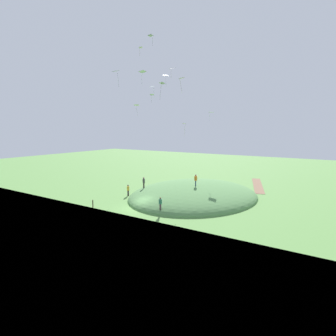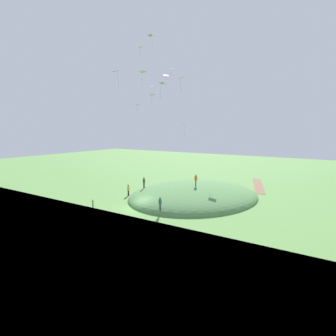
{
  "view_description": "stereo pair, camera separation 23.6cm",
  "coord_description": "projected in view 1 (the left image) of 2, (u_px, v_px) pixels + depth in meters",
  "views": [
    {
      "loc": [
        -28.55,
        -22.91,
        10.82
      ],
      "look_at": [
        3.76,
        -2.45,
        5.27
      ],
      "focal_mm": 29.4,
      "sensor_mm": 36.0,
      "label": 1
    },
    {
      "loc": [
        -28.42,
        -23.11,
        10.82
      ],
      "look_at": [
        3.76,
        -2.45,
        5.27
      ],
      "focal_mm": 29.4,
      "sensor_mm": 36.0,
      "label": 2
    }
  ],
  "objects": [
    {
      "name": "ground_plane",
      "position": [
        138.0,
        208.0,
        37.56
      ],
      "size": [
        160.0,
        160.0,
        0.0
      ],
      "primitive_type": "plane",
      "color": "#598A43"
    },
    {
      "name": "grass_hill",
      "position": [
        194.0,
        196.0,
        44.21
      ],
      "size": [
        23.23,
        19.49,
        4.09
      ],
      "primitive_type": "ellipsoid",
      "color": "#528248",
      "rests_on": "ground_plane"
    },
    {
      "name": "dirt_path",
      "position": [
        258.0,
        185.0,
        52.43
      ],
      "size": [
        14.4,
        5.91,
        0.04
      ],
      "primitive_type": "cube",
      "rotation": [
        0.0,
        0.0,
        0.3
      ],
      "color": "brown",
      "rests_on": "ground_plane"
    },
    {
      "name": "person_walking_path",
      "position": [
        196.0,
        179.0,
        42.07
      ],
      "size": [
        0.57,
        0.57,
        1.8
      ],
      "rotation": [
        0.0,
        0.0,
        0.37
      ],
      "color": "#1A274B",
      "rests_on": "grass_hill"
    },
    {
      "name": "person_with_child",
      "position": [
        128.0,
        189.0,
        44.28
      ],
      "size": [
        0.53,
        0.53,
        1.82
      ],
      "rotation": [
        0.0,
        0.0,
        2.62
      ],
      "color": "black",
      "rests_on": "ground_plane"
    },
    {
      "name": "person_watching_kites",
      "position": [
        160.0,
        202.0,
        34.37
      ],
      "size": [
        0.53,
        0.53,
        1.61
      ],
      "rotation": [
        0.0,
        0.0,
        1.99
      ],
      "color": "#564247",
      "rests_on": "grass_hill"
    },
    {
      "name": "person_on_hilltop",
      "position": [
        144.0,
        181.0,
        44.23
      ],
      "size": [
        0.43,
        0.43,
        1.79
      ],
      "rotation": [
        0.0,
        0.0,
        4.86
      ],
      "color": "#352F29",
      "rests_on": "grass_hill"
    },
    {
      "name": "kite_0",
      "position": [
        137.0,
        106.0,
        52.16
      ],
      "size": [
        0.93,
        1.15,
        2.25
      ],
      "color": "silver"
    },
    {
      "name": "kite_1",
      "position": [
        172.0,
        69.0,
        39.06
      ],
      "size": [
        0.7,
        0.91,
        1.44
      ],
      "color": "silver"
    },
    {
      "name": "kite_2",
      "position": [
        116.0,
        72.0,
        34.73
      ],
      "size": [
        0.71,
        0.94,
        2.06
      ],
      "color": "white"
    },
    {
      "name": "kite_3",
      "position": [
        182.0,
        79.0,
        36.06
      ],
      "size": [
        1.15,
        1.14,
        2.09
      ],
      "color": "#F1DFCF"
    },
    {
      "name": "kite_4",
      "position": [
        184.0,
        125.0,
        42.3
      ],
      "size": [
        0.75,
        0.78,
        2.04
      ],
      "color": "white"
    },
    {
      "name": "kite_5",
      "position": [
        211.0,
        112.0,
        50.93
      ],
      "size": [
        0.99,
        1.17,
        1.5
      ],
      "color": "white"
    },
    {
      "name": "kite_6",
      "position": [
        151.0,
        36.0,
        32.3
      ],
      "size": [
        0.6,
        0.72,
        1.16
      ],
      "color": "white"
    },
    {
      "name": "kite_7",
      "position": [
        152.0,
        87.0,
        45.89
      ],
      "size": [
        0.7,
        0.81,
        1.92
      ],
      "color": "white"
    },
    {
      "name": "kite_8",
      "position": [
        166.0,
        76.0,
        48.25
      ],
      "size": [
        1.07,
        1.06,
        2.18
      ],
      "color": "white"
    },
    {
      "name": "kite_9",
      "position": [
        141.0,
        48.0,
        36.46
      ],
      "size": [
        0.81,
        0.8,
        1.16
      ],
      "color": "white"
    },
    {
      "name": "kite_10",
      "position": [
        143.0,
        72.0,
        39.87
      ],
      "size": [
        1.28,
        0.99,
        2.15
      ],
      "color": "white"
    },
    {
      "name": "kite_11",
      "position": [
        152.0,
        95.0,
        42.61
      ],
      "size": [
        0.55,
        0.69,
        1.39
      ],
      "color": "silver"
    },
    {
      "name": "kite_12",
      "position": [
        162.0,
        85.0,
        34.16
      ],
      "size": [
        0.72,
        0.88,
        2.12
      ],
      "color": "white"
    },
    {
      "name": "mooring_post",
      "position": [
        93.0,
        204.0,
        37.76
      ],
      "size": [
        0.14,
        0.14,
        1.07
      ],
      "primitive_type": "cylinder",
      "color": "brown",
      "rests_on": "ground_plane"
    }
  ]
}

